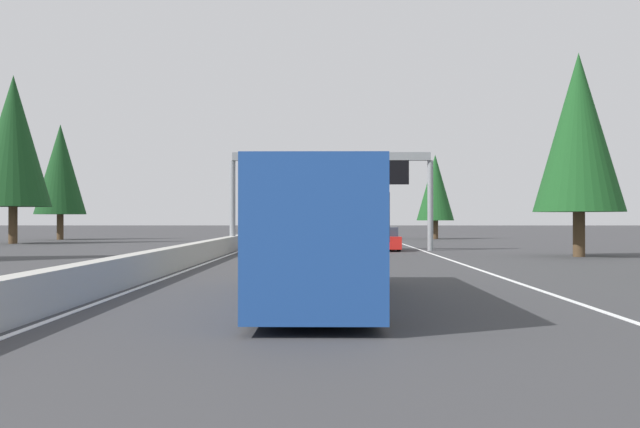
{
  "coord_description": "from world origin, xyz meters",
  "views": [
    {
      "loc": [
        -3.74,
        -5.67,
        1.99
      ],
      "look_at": [
        62.52,
        -4.95,
        2.4
      ],
      "focal_mm": 42.36,
      "sensor_mm": 36.0,
      "label": 1
    }
  ],
  "objects_px": {
    "sedan_mid_left": "(266,240)",
    "sedan_distant_a": "(384,240)",
    "sign_gantry_overhead": "(334,172)",
    "pickup_distant_b": "(303,226)",
    "conifer_left_near": "(13,141)",
    "bus_near_right": "(318,230)",
    "conifer_left_mid": "(60,169)",
    "bus_far_center": "(323,222)",
    "conifer_right_near": "(579,133)",
    "minivan_mid_center": "(327,226)",
    "conifer_right_mid": "(435,188)",
    "box_truck_mid_right": "(359,222)",
    "sedan_near_center": "(326,226)"
  },
  "relations": [
    {
      "from": "sedan_mid_left",
      "to": "sedan_near_center",
      "type": "height_order",
      "value": "same"
    },
    {
      "from": "conifer_right_mid",
      "to": "conifer_left_near",
      "type": "height_order",
      "value": "conifer_left_near"
    },
    {
      "from": "sedan_mid_left",
      "to": "conifer_left_mid",
      "type": "height_order",
      "value": "conifer_left_mid"
    },
    {
      "from": "pickup_distant_b",
      "to": "conifer_left_mid",
      "type": "bearing_deg",
      "value": 151.8
    },
    {
      "from": "conifer_left_near",
      "to": "conifer_left_mid",
      "type": "xyz_separation_m",
      "value": [
        11.44,
        0.31,
        -1.52
      ]
    },
    {
      "from": "minivan_mid_center",
      "to": "conifer_left_near",
      "type": "height_order",
      "value": "conifer_left_near"
    },
    {
      "from": "minivan_mid_center",
      "to": "conifer_right_mid",
      "type": "distance_m",
      "value": 41.16
    },
    {
      "from": "minivan_mid_center",
      "to": "sedan_near_center",
      "type": "bearing_deg",
      "value": 0.5
    },
    {
      "from": "sedan_distant_a",
      "to": "bus_far_center",
      "type": "bearing_deg",
      "value": 24.9
    },
    {
      "from": "conifer_left_mid",
      "to": "bus_far_center",
      "type": "bearing_deg",
      "value": -122.37
    },
    {
      "from": "conifer_left_mid",
      "to": "sedan_distant_a",
      "type": "bearing_deg",
      "value": -129.99
    },
    {
      "from": "sign_gantry_overhead",
      "to": "pickup_distant_b",
      "type": "relative_size",
      "value": 2.26
    },
    {
      "from": "sedan_distant_a",
      "to": "conifer_right_mid",
      "type": "xyz_separation_m",
      "value": [
        27.03,
        -7.02,
        4.35
      ]
    },
    {
      "from": "pickup_distant_b",
      "to": "conifer_right_near",
      "type": "xyz_separation_m",
      "value": [
        -72.02,
        -16.89,
        5.57
      ]
    },
    {
      "from": "minivan_mid_center",
      "to": "conifer_right_near",
      "type": "distance_m",
      "value": 75.39
    },
    {
      "from": "conifer_right_mid",
      "to": "conifer_left_mid",
      "type": "xyz_separation_m",
      "value": [
        -2.79,
        35.92,
        1.63
      ]
    },
    {
      "from": "conifer_left_mid",
      "to": "sign_gantry_overhead",
      "type": "bearing_deg",
      "value": -133.29
    },
    {
      "from": "conifer_right_near",
      "to": "conifer_left_mid",
      "type": "relative_size",
      "value": 0.97
    },
    {
      "from": "bus_far_center",
      "to": "conifer_right_near",
      "type": "xyz_separation_m",
      "value": [
        -15.83,
        -13.52,
        4.77
      ]
    },
    {
      "from": "sign_gantry_overhead",
      "to": "sedan_distant_a",
      "type": "relative_size",
      "value": 2.88
    },
    {
      "from": "sedan_mid_left",
      "to": "minivan_mid_center",
      "type": "relative_size",
      "value": 0.88
    },
    {
      "from": "sedan_distant_a",
      "to": "minivan_mid_center",
      "type": "distance_m",
      "value": 66.66
    },
    {
      "from": "bus_far_center",
      "to": "conifer_right_mid",
      "type": "distance_m",
      "value": 21.85
    },
    {
      "from": "pickup_distant_b",
      "to": "sedan_mid_left",
      "type": "bearing_deg",
      "value": -179.94
    },
    {
      "from": "conifer_right_near",
      "to": "minivan_mid_center",
      "type": "bearing_deg",
      "value": 10.21
    },
    {
      "from": "sedan_near_center",
      "to": "conifer_right_near",
      "type": "bearing_deg",
      "value": -171.45
    },
    {
      "from": "pickup_distant_b",
      "to": "box_truck_mid_right",
      "type": "relative_size",
      "value": 0.66
    },
    {
      "from": "pickup_distant_b",
      "to": "conifer_left_near",
      "type": "bearing_deg",
      "value": 157.62
    },
    {
      "from": "box_truck_mid_right",
      "to": "conifer_right_near",
      "type": "height_order",
      "value": "conifer_right_near"
    },
    {
      "from": "bus_near_right",
      "to": "conifer_left_near",
      "type": "relative_size",
      "value": 0.85
    },
    {
      "from": "bus_near_right",
      "to": "conifer_left_near",
      "type": "xyz_separation_m",
      "value": [
        41.56,
        24.87,
        6.47
      ]
    },
    {
      "from": "sign_gantry_overhead",
      "to": "conifer_left_near",
      "type": "relative_size",
      "value": 0.94
    },
    {
      "from": "sign_gantry_overhead",
      "to": "conifer_right_mid",
      "type": "relative_size",
      "value": 1.53
    },
    {
      "from": "sign_gantry_overhead",
      "to": "box_truck_mid_right",
      "type": "xyz_separation_m",
      "value": [
        29.21,
        -2.76,
        -3.25
      ]
    },
    {
      "from": "bus_near_right",
      "to": "conifer_left_mid",
      "type": "xyz_separation_m",
      "value": [
        53.0,
        25.18,
        4.95
      ]
    },
    {
      "from": "bus_near_right",
      "to": "conifer_right_near",
      "type": "relative_size",
      "value": 1.08
    },
    {
      "from": "sedan_mid_left",
      "to": "pickup_distant_b",
      "type": "xyz_separation_m",
      "value": [
        66.46,
        0.07,
        0.23
      ]
    },
    {
      "from": "bus_far_center",
      "to": "pickup_distant_b",
      "type": "bearing_deg",
      "value": 3.44
    },
    {
      "from": "bus_near_right",
      "to": "conifer_right_mid",
      "type": "bearing_deg",
      "value": -10.89
    },
    {
      "from": "box_truck_mid_right",
      "to": "minivan_mid_center",
      "type": "relative_size",
      "value": 1.7
    },
    {
      "from": "sedan_mid_left",
      "to": "bus_far_center",
      "type": "relative_size",
      "value": 0.38
    },
    {
      "from": "sedan_mid_left",
      "to": "sedan_distant_a",
      "type": "distance_m",
      "value": 7.45
    },
    {
      "from": "sedan_distant_a",
      "to": "conifer_right_near",
      "type": "bearing_deg",
      "value": -127.71
    },
    {
      "from": "bus_far_center",
      "to": "conifer_left_mid",
      "type": "height_order",
      "value": "conifer_left_mid"
    },
    {
      "from": "box_truck_mid_right",
      "to": "bus_far_center",
      "type": "bearing_deg",
      "value": 170.3
    },
    {
      "from": "sign_gantry_overhead",
      "to": "bus_near_right",
      "type": "relative_size",
      "value": 1.1
    },
    {
      "from": "sign_gantry_overhead",
      "to": "bus_near_right",
      "type": "xyz_separation_m",
      "value": [
        -28.7,
        0.61,
        -3.15
      ]
    },
    {
      "from": "sedan_distant_a",
      "to": "bus_far_center",
      "type": "relative_size",
      "value": 0.38
    },
    {
      "from": "sedan_distant_a",
      "to": "conifer_left_near",
      "type": "height_order",
      "value": "conifer_left_near"
    },
    {
      "from": "sign_gantry_overhead",
      "to": "conifer_left_near",
      "type": "bearing_deg",
      "value": 63.22
    }
  ]
}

